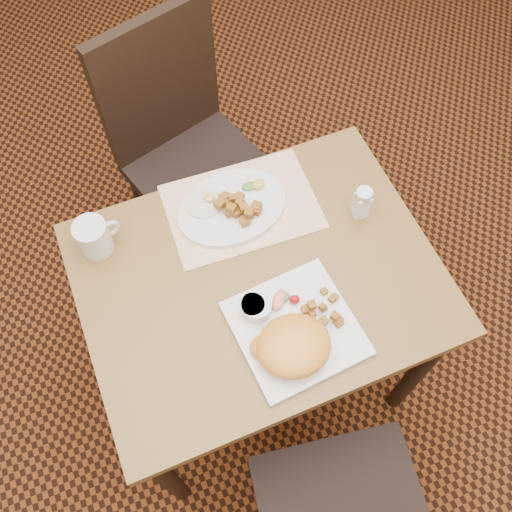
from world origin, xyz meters
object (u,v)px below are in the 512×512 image
object	(u,v)px
chair_far	(185,143)
salt_shaker	(362,203)
plate_square	(296,329)
plate_oval	(232,207)
coffee_mug	(94,237)
table	(259,294)

from	to	relation	value
chair_far	salt_shaker	world-z (taller)	chair_far
plate_square	plate_oval	bearing A→B (deg)	92.36
plate_square	coffee_mug	size ratio (longest dim) A/B	2.39
plate_oval	salt_shaker	world-z (taller)	salt_shaker
salt_shaker	coffee_mug	xyz separation A→B (m)	(-0.67, 0.17, -0.00)
chair_far	salt_shaker	distance (m)	0.71
table	coffee_mug	xyz separation A→B (m)	(-0.35, 0.24, 0.16)
plate_oval	coffee_mug	distance (m)	0.37
chair_far	plate_square	bearing A→B (deg)	75.38
chair_far	table	bearing A→B (deg)	73.60
plate_square	plate_oval	size ratio (longest dim) A/B	0.92
chair_far	coffee_mug	distance (m)	0.60
chair_far	plate_oval	world-z (taller)	chair_far
table	chair_far	bearing A→B (deg)	89.84
chair_far	plate_square	xyz separation A→B (m)	(0.02, -0.82, 0.22)
plate_square	table	bearing A→B (deg)	98.55
table	chair_far	world-z (taller)	chair_far
plate_square	plate_oval	world-z (taller)	plate_oval
table	coffee_mug	distance (m)	0.46
table	plate_oval	distance (m)	0.25
table	chair_far	distance (m)	0.66
plate_oval	plate_square	bearing A→B (deg)	-87.64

